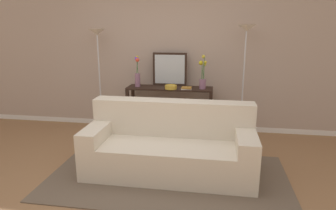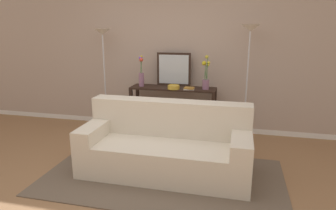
{
  "view_description": "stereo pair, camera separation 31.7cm",
  "coord_description": "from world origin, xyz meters",
  "px_view_note": "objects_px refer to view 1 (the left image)",
  "views": [
    {
      "loc": [
        0.87,
        -3.02,
        1.81
      ],
      "look_at": [
        0.2,
        1.13,
        0.7
      ],
      "focal_mm": 32.22,
      "sensor_mm": 36.0,
      "label": 1
    },
    {
      "loc": [
        1.18,
        -2.96,
        1.81
      ],
      "look_at": [
        0.2,
        1.13,
        0.7
      ],
      "focal_mm": 32.22,
      "sensor_mm": 36.0,
      "label": 2
    }
  ],
  "objects_px": {
    "floor_lamp_right": "(245,51)",
    "floor_lamp_left": "(98,52)",
    "vase_short_flowers": "(203,77)",
    "fruit_bowl": "(171,87)",
    "wall_mirror": "(170,69)",
    "couch": "(170,148)",
    "book_row_under_console": "(150,129)",
    "book_stack": "(186,88)",
    "vase_tall_flowers": "(137,74)",
    "console_table": "(170,102)"
  },
  "relations": [
    {
      "from": "couch",
      "to": "fruit_bowl",
      "type": "distance_m",
      "value": 1.4
    },
    {
      "from": "floor_lamp_right",
      "to": "vase_short_flowers",
      "type": "bearing_deg",
      "value": 177.61
    },
    {
      "from": "wall_mirror",
      "to": "book_stack",
      "type": "distance_m",
      "value": 0.5
    },
    {
      "from": "floor_lamp_right",
      "to": "fruit_bowl",
      "type": "distance_m",
      "value": 1.3
    },
    {
      "from": "floor_lamp_right",
      "to": "vase_tall_flowers",
      "type": "height_order",
      "value": "floor_lamp_right"
    },
    {
      "from": "couch",
      "to": "book_row_under_console",
      "type": "distance_m",
      "value": 1.54
    },
    {
      "from": "couch",
      "to": "wall_mirror",
      "type": "xyz_separation_m",
      "value": [
        -0.25,
        1.56,
        0.78
      ]
    },
    {
      "from": "couch",
      "to": "vase_tall_flowers",
      "type": "xyz_separation_m",
      "value": [
        -0.77,
        1.39,
        0.71
      ]
    },
    {
      "from": "console_table",
      "to": "book_row_under_console",
      "type": "relative_size",
      "value": 2.98
    },
    {
      "from": "floor_lamp_right",
      "to": "vase_tall_flowers",
      "type": "relative_size",
      "value": 3.55
    },
    {
      "from": "fruit_bowl",
      "to": "book_row_under_console",
      "type": "height_order",
      "value": "fruit_bowl"
    },
    {
      "from": "floor_lamp_right",
      "to": "floor_lamp_left",
      "type": "bearing_deg",
      "value": 180.0
    },
    {
      "from": "wall_mirror",
      "to": "fruit_bowl",
      "type": "height_order",
      "value": "wall_mirror"
    },
    {
      "from": "vase_tall_flowers",
      "to": "book_stack",
      "type": "xyz_separation_m",
      "value": [
        0.84,
        -0.1,
        -0.19
      ]
    },
    {
      "from": "floor_lamp_left",
      "to": "vase_tall_flowers",
      "type": "distance_m",
      "value": 0.75
    },
    {
      "from": "fruit_bowl",
      "to": "floor_lamp_right",
      "type": "bearing_deg",
      "value": 3.74
    },
    {
      "from": "floor_lamp_left",
      "to": "vase_tall_flowers",
      "type": "relative_size",
      "value": 3.43
    },
    {
      "from": "vase_tall_flowers",
      "to": "vase_short_flowers",
      "type": "xyz_separation_m",
      "value": [
        1.09,
        -0.01,
        -0.03
      ]
    },
    {
      "from": "wall_mirror",
      "to": "floor_lamp_left",
      "type": "bearing_deg",
      "value": -169.83
    },
    {
      "from": "vase_tall_flowers",
      "to": "vase_short_flowers",
      "type": "height_order",
      "value": "vase_short_flowers"
    },
    {
      "from": "floor_lamp_left",
      "to": "fruit_bowl",
      "type": "relative_size",
      "value": 9.01
    },
    {
      "from": "console_table",
      "to": "floor_lamp_right",
      "type": "height_order",
      "value": "floor_lamp_right"
    },
    {
      "from": "console_table",
      "to": "floor_lamp_right",
      "type": "distance_m",
      "value": 1.47
    },
    {
      "from": "vase_short_flowers",
      "to": "book_row_under_console",
      "type": "bearing_deg",
      "value": 178.55
    },
    {
      "from": "wall_mirror",
      "to": "book_stack",
      "type": "height_order",
      "value": "wall_mirror"
    },
    {
      "from": "couch",
      "to": "floor_lamp_left",
      "type": "bearing_deg",
      "value": 136.54
    },
    {
      "from": "wall_mirror",
      "to": "vase_tall_flowers",
      "type": "bearing_deg",
      "value": -161.08
    },
    {
      "from": "couch",
      "to": "book_stack",
      "type": "bearing_deg",
      "value": 86.87
    },
    {
      "from": "wall_mirror",
      "to": "vase_short_flowers",
      "type": "distance_m",
      "value": 0.61
    },
    {
      "from": "vase_tall_flowers",
      "to": "book_stack",
      "type": "bearing_deg",
      "value": -6.85
    },
    {
      "from": "floor_lamp_right",
      "to": "fruit_bowl",
      "type": "height_order",
      "value": "floor_lamp_right"
    },
    {
      "from": "vase_tall_flowers",
      "to": "floor_lamp_right",
      "type": "bearing_deg",
      "value": -1.1
    },
    {
      "from": "couch",
      "to": "wall_mirror",
      "type": "bearing_deg",
      "value": 99.02
    },
    {
      "from": "wall_mirror",
      "to": "book_stack",
      "type": "bearing_deg",
      "value": -41.23
    },
    {
      "from": "fruit_bowl",
      "to": "book_stack",
      "type": "xyz_separation_m",
      "value": [
        0.26,
        0.01,
        -0.01
      ]
    },
    {
      "from": "floor_lamp_left",
      "to": "book_row_under_console",
      "type": "distance_m",
      "value": 1.59
    },
    {
      "from": "wall_mirror",
      "to": "vase_short_flowers",
      "type": "xyz_separation_m",
      "value": [
        0.57,
        -0.18,
        -0.09
      ]
    },
    {
      "from": "vase_short_flowers",
      "to": "fruit_bowl",
      "type": "height_order",
      "value": "vase_short_flowers"
    },
    {
      "from": "vase_short_flowers",
      "to": "book_stack",
      "type": "xyz_separation_m",
      "value": [
        -0.25,
        -0.09,
        -0.17
      ]
    },
    {
      "from": "couch",
      "to": "floor_lamp_left",
      "type": "relative_size",
      "value": 1.18
    },
    {
      "from": "floor_lamp_left",
      "to": "vase_short_flowers",
      "type": "relative_size",
      "value": 3.23
    },
    {
      "from": "wall_mirror",
      "to": "couch",
      "type": "bearing_deg",
      "value": -80.98
    },
    {
      "from": "floor_lamp_right",
      "to": "fruit_bowl",
      "type": "relative_size",
      "value": 9.34
    },
    {
      "from": "book_row_under_console",
      "to": "book_stack",
      "type": "bearing_deg",
      "value": -10.37
    },
    {
      "from": "couch",
      "to": "vase_short_flowers",
      "type": "relative_size",
      "value": 3.8
    },
    {
      "from": "book_stack",
      "to": "floor_lamp_left",
      "type": "bearing_deg",
      "value": 177.42
    },
    {
      "from": "fruit_bowl",
      "to": "book_row_under_console",
      "type": "relative_size",
      "value": 0.41
    },
    {
      "from": "console_table",
      "to": "fruit_bowl",
      "type": "relative_size",
      "value": 7.29
    },
    {
      "from": "couch",
      "to": "floor_lamp_right",
      "type": "relative_size",
      "value": 1.13
    },
    {
      "from": "floor_lamp_left",
      "to": "book_stack",
      "type": "distance_m",
      "value": 1.6
    }
  ]
}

